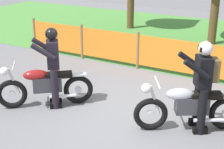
{
  "coord_description": "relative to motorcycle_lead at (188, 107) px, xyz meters",
  "views": [
    {
      "loc": [
        2.85,
        -5.61,
        3.21
      ],
      "look_at": [
        -0.14,
        -0.32,
        0.9
      ],
      "focal_mm": 54.38,
      "sensor_mm": 36.0,
      "label": 1
    }
  ],
  "objects": [
    {
      "name": "ground",
      "position": [
        -1.32,
        0.08,
        -0.48
      ],
      "size": [
        24.0,
        24.0,
        0.02
      ],
      "primitive_type": "cube",
      "color": "slate"
    },
    {
      "name": "grass_verge",
      "position": [
        -1.32,
        6.45,
        -0.46
      ],
      "size": [
        24.0,
        7.76,
        0.01
      ],
      "primitive_type": "cube",
      "color": "#4C8C3D",
      "rests_on": "ground"
    },
    {
      "name": "barrier_fence",
      "position": [
        -1.32,
        2.57,
        0.07
      ],
      "size": [
        9.31,
        0.08,
        1.05
      ],
      "color": "olive",
      "rests_on": "ground"
    },
    {
      "name": "motorcycle_lead",
      "position": [
        0.0,
        0.0,
        0.0
      ],
      "size": [
        1.8,
        1.14,
        0.96
      ],
      "rotation": [
        0.0,
        0.0,
        -2.6
      ],
      "color": "black",
      "rests_on": "ground"
    },
    {
      "name": "motorcycle_trailing",
      "position": [
        -2.94,
        -0.51,
        -0.0
      ],
      "size": [
        1.63,
        1.37,
        0.96
      ],
      "rotation": [
        0.0,
        0.0,
        -2.45
      ],
      "color": "black",
      "rests_on": "ground"
    },
    {
      "name": "rider_lead",
      "position": [
        0.19,
        0.12,
        0.49
      ],
      "size": [
        0.79,
        0.71,
        1.69
      ],
      "rotation": [
        0.0,
        0.0,
        -2.6
      ],
      "color": "black",
      "rests_on": "ground"
    },
    {
      "name": "rider_trailing",
      "position": [
        -2.79,
        -0.39,
        0.45
      ],
      "size": [
        0.73,
        0.73,
        1.69
      ],
      "rotation": [
        0.0,
        0.0,
        -2.45
      ],
      "color": "black",
      "rests_on": "ground"
    },
    {
      "name": "traffic_cone",
      "position": [
        -3.88,
        1.03,
        -0.21
      ],
      "size": [
        0.32,
        0.32,
        0.53
      ],
      "color": "black",
      "rests_on": "ground"
    }
  ]
}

